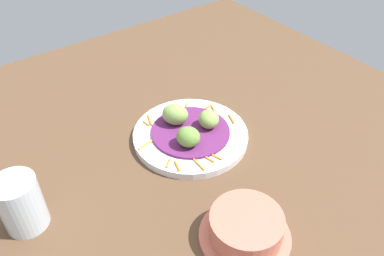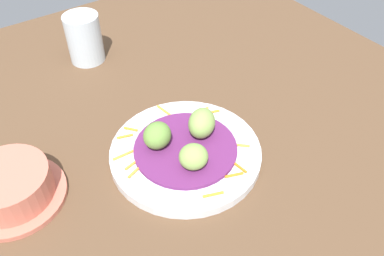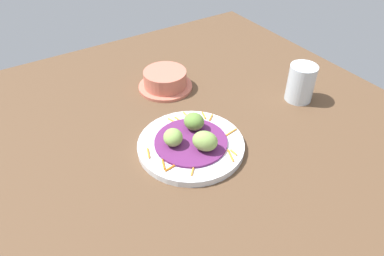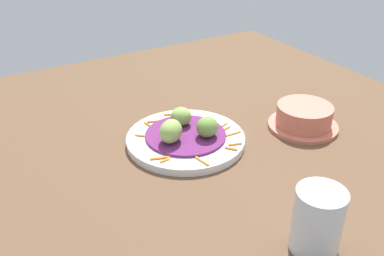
{
  "view_description": "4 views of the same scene",
  "coord_description": "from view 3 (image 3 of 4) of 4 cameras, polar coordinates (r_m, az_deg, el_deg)",
  "views": [
    {
      "loc": [
        -44.96,
        34.25,
        54.52
      ],
      "look_at": [
        1.49,
        -0.19,
        6.2
      ],
      "focal_mm": 36.72,
      "sensor_mm": 36.0,
      "label": 1
    },
    {
      "loc": [
        -20.39,
        -36.4,
        48.08
      ],
      "look_at": [
        4.97,
        -0.14,
        6.31
      ],
      "focal_mm": 37.91,
      "sensor_mm": 36.0,
      "label": 2
    },
    {
      "loc": [
        51.83,
        -31.97,
        54.34
      ],
      "look_at": [
        1.37,
        0.38,
        5.72
      ],
      "focal_mm": 33.48,
      "sensor_mm": 36.0,
      "label": 3
    },
    {
      "loc": [
        39.41,
        61.79,
        45.87
      ],
      "look_at": [
        1.96,
        -0.58,
        5.19
      ],
      "focal_mm": 40.49,
      "sensor_mm": 36.0,
      "label": 4
    }
  ],
  "objects": [
    {
      "name": "carrot_garnish",
      "position": [
        0.77,
        0.34,
        -1.79
      ],
      "size": [
        19.71,
        20.99,
        0.4
      ],
      "color": "orange",
      "rests_on": "main_plate"
    },
    {
      "name": "guac_scoop_center",
      "position": [
        0.75,
        -3.03,
        -1.5
      ],
      "size": [
        5.28,
        5.17,
        3.68
      ],
      "primitive_type": "ellipsoid",
      "rotation": [
        0.0,
        0.0,
        2.82
      ],
      "color": "#84A851",
      "rests_on": "cabbage_bed"
    },
    {
      "name": "main_plate",
      "position": [
        0.77,
        -0.18,
        -2.76
      ],
      "size": [
        23.06,
        23.06,
        1.5
      ],
      "primitive_type": "cylinder",
      "color": "silver",
      "rests_on": "table_surface"
    },
    {
      "name": "water_glass",
      "position": [
        0.94,
        16.96,
        6.88
      ],
      "size": [
        6.8,
        6.8,
        9.54
      ],
      "primitive_type": "cylinder",
      "color": "silver",
      "rests_on": "table_surface"
    },
    {
      "name": "guac_scoop_left",
      "position": [
        0.78,
        0.52,
        0.85
      ],
      "size": [
        6.06,
        5.92,
        3.93
      ],
      "primitive_type": "ellipsoid",
      "rotation": [
        0.0,
        0.0,
        2.15
      ],
      "color": "olive",
      "rests_on": "cabbage_bed"
    },
    {
      "name": "table_surface",
      "position": [
        0.81,
        -0.75,
        -2.17
      ],
      "size": [
        110.0,
        110.0,
        2.0
      ],
      "primitive_type": "cube",
      "color": "brown",
      "rests_on": "ground"
    },
    {
      "name": "terracotta_bowl",
      "position": [
        0.96,
        -4.29,
        7.58
      ],
      "size": [
        14.39,
        14.39,
        5.01
      ],
      "color": "#C66B56",
      "rests_on": "table_surface"
    },
    {
      "name": "cabbage_bed",
      "position": [
        0.77,
        -0.18,
        -2.19
      ],
      "size": [
        15.72,
        15.72,
        0.54
      ],
      "primitive_type": "cylinder",
      "color": "#60235B",
      "rests_on": "main_plate"
    },
    {
      "name": "guac_scoop_right",
      "position": [
        0.73,
        1.98,
        -2.14
      ],
      "size": [
        6.67,
        6.51,
        4.34
      ],
      "primitive_type": "ellipsoid",
      "rotation": [
        0.0,
        0.0,
        3.84
      ],
      "color": "#84A851",
      "rests_on": "cabbage_bed"
    }
  ]
}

